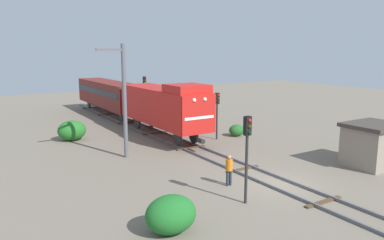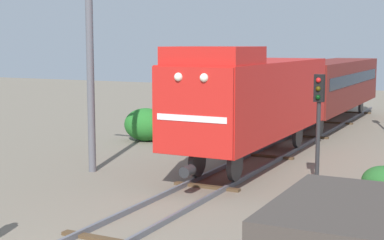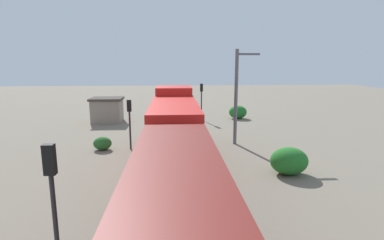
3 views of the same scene
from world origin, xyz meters
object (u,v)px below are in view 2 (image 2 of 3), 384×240
(passenger_car_leading, at_px, (332,83))
(traffic_signal_mid, at_px, (319,110))
(locomotive, at_px, (252,96))
(catenary_mast, at_px, (89,64))

(passenger_car_leading, bearing_deg, traffic_signal_mid, -78.10)
(locomotive, distance_m, catenary_mast, 6.49)
(passenger_car_leading, height_order, traffic_signal_mid, traffic_signal_mid)
(traffic_signal_mid, distance_m, catenary_mast, 8.64)
(passenger_car_leading, distance_m, traffic_signal_mid, 16.49)
(catenary_mast, bearing_deg, passenger_car_leading, 73.57)
(passenger_car_leading, distance_m, catenary_mast, 17.97)
(locomotive, relative_size, passenger_car_leading, 0.83)
(locomotive, xyz_separation_m, passenger_car_leading, (0.00, 13.34, -0.25))
(passenger_car_leading, xyz_separation_m, catenary_mast, (-5.06, -17.17, 1.56))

